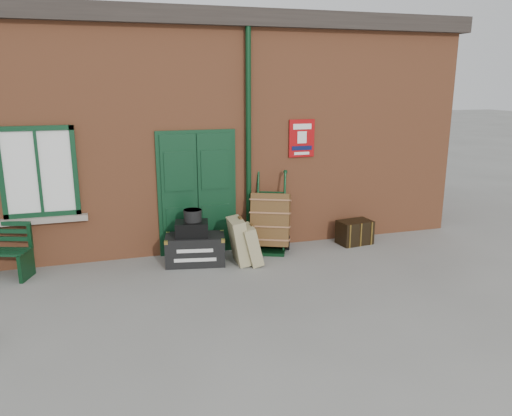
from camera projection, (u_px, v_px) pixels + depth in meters
name	position (u px, v px, depth m)	size (l,w,h in m)	color
ground	(234.00, 280.00, 7.99)	(80.00, 80.00, 0.00)	gray
station_building	(193.00, 126.00, 10.70)	(10.30, 4.30, 4.36)	#A85B36
houdini_trunk	(195.00, 249.00, 8.65)	(1.01, 0.56, 0.51)	black
strongbox	(192.00, 229.00, 8.54)	(0.56, 0.40, 0.25)	black
hatbox	(193.00, 215.00, 8.52)	(0.30, 0.30, 0.20)	black
suitcase_back	(239.00, 241.00, 8.63)	(0.22, 0.56, 0.78)	tan
suitcase_front	(251.00, 245.00, 8.60)	(0.20, 0.50, 0.67)	tan
porter_trolley	(271.00, 221.00, 9.27)	(0.95, 0.98, 1.46)	black
dark_trunk	(355.00, 232.00, 9.72)	(0.64, 0.42, 0.46)	black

